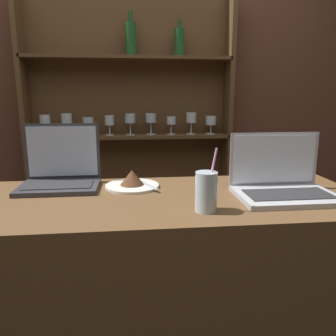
{
  "coord_description": "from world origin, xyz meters",
  "views": [
    {
      "loc": [
        -0.04,
        -0.83,
        1.35
      ],
      "look_at": [
        0.08,
        0.32,
        1.1
      ],
      "focal_mm": 35.0,
      "sensor_mm": 36.0,
      "label": 1
    }
  ],
  "objects_px": {
    "laptop_near": "(61,173)",
    "laptop_far": "(282,183)",
    "cake_plate": "(132,181)",
    "water_glass": "(206,192)"
  },
  "relations": [
    {
      "from": "laptop_near",
      "to": "laptop_far",
      "type": "height_order",
      "value": "laptop_near"
    },
    {
      "from": "laptop_near",
      "to": "cake_plate",
      "type": "xyz_separation_m",
      "value": [
        0.28,
        -0.04,
        -0.03
      ]
    },
    {
      "from": "laptop_near",
      "to": "cake_plate",
      "type": "distance_m",
      "value": 0.29
    },
    {
      "from": "laptop_near",
      "to": "water_glass",
      "type": "height_order",
      "value": "laptop_near"
    },
    {
      "from": "laptop_far",
      "to": "cake_plate",
      "type": "relative_size",
      "value": 1.63
    },
    {
      "from": "laptop_far",
      "to": "laptop_near",
      "type": "bearing_deg",
      "value": 165.9
    },
    {
      "from": "laptop_far",
      "to": "cake_plate",
      "type": "distance_m",
      "value": 0.57
    },
    {
      "from": "laptop_far",
      "to": "cake_plate",
      "type": "bearing_deg",
      "value": 162.97
    },
    {
      "from": "laptop_near",
      "to": "laptop_far",
      "type": "xyz_separation_m",
      "value": [
        0.83,
        -0.21,
        -0.01
      ]
    },
    {
      "from": "laptop_near",
      "to": "laptop_far",
      "type": "bearing_deg",
      "value": -14.1
    }
  ]
}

